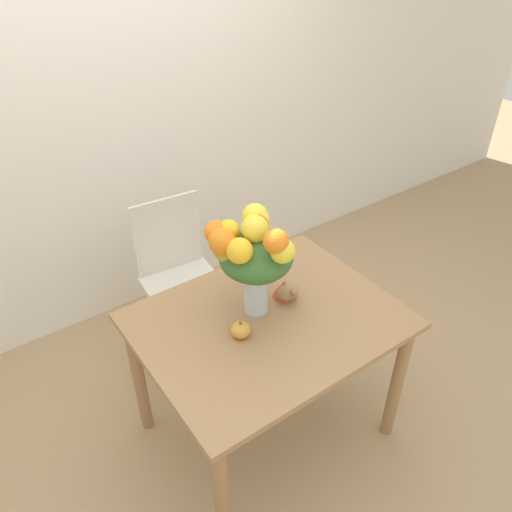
# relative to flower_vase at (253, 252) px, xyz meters

# --- Properties ---
(ground_plane) EXTENTS (12.00, 12.00, 0.00)m
(ground_plane) POSITION_rel_flower_vase_xyz_m (0.02, -0.08, -1.08)
(ground_plane) COLOR tan
(wall_back) EXTENTS (8.00, 0.06, 2.70)m
(wall_back) POSITION_rel_flower_vase_xyz_m (0.02, 1.32, 0.27)
(wall_back) COLOR white
(wall_back) RESTS_ON ground_plane
(dining_table) EXTENTS (1.12, 0.88, 0.77)m
(dining_table) POSITION_rel_flower_vase_xyz_m (0.02, -0.08, -0.43)
(dining_table) COLOR #9E754C
(dining_table) RESTS_ON ground_plane
(flower_vase) EXTENTS (0.35, 0.36, 0.49)m
(flower_vase) POSITION_rel_flower_vase_xyz_m (0.00, 0.00, 0.00)
(flower_vase) COLOR silver
(flower_vase) RESTS_ON dining_table
(pumpkin) EXTENTS (0.08, 0.08, 0.08)m
(pumpkin) POSITION_rel_flower_vase_xyz_m (-0.14, -0.10, -0.28)
(pumpkin) COLOR gold
(pumpkin) RESTS_ON dining_table
(turkey_figurine) EXTENTS (0.11, 0.14, 0.09)m
(turkey_figurine) POSITION_rel_flower_vase_xyz_m (0.17, -0.02, -0.27)
(turkey_figurine) COLOR #A87A4C
(turkey_figurine) RESTS_ON dining_table
(dining_chair_near_window) EXTENTS (0.45, 0.45, 0.94)m
(dining_chair_near_window) POSITION_rel_flower_vase_xyz_m (0.00, 0.74, -0.59)
(dining_chair_near_window) COLOR silver
(dining_chair_near_window) RESTS_ON ground_plane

